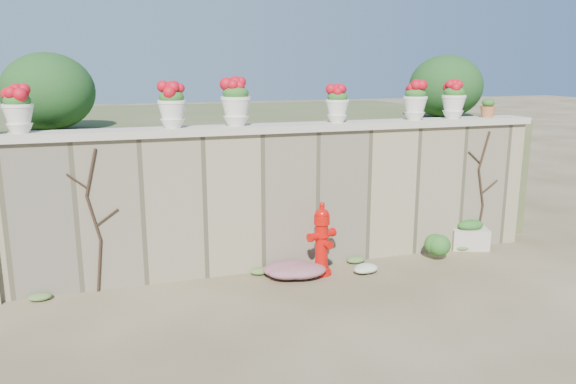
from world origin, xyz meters
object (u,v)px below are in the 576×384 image
object	(u,v)px
fire_hydrant	(322,239)
urn_pot_0	(18,110)
planter_box	(470,235)
terracotta_pot	(488,109)

from	to	relation	value
fire_hydrant	urn_pot_0	bearing A→B (deg)	150.86
fire_hydrant	planter_box	bearing A→B (deg)	-14.17
urn_pot_0	terracotta_pot	distance (m)	6.87
planter_box	terracotta_pot	world-z (taller)	terracotta_pot
fire_hydrant	urn_pot_0	size ratio (longest dim) A/B	1.82
fire_hydrant	planter_box	world-z (taller)	fire_hydrant
urn_pot_0	terracotta_pot	world-z (taller)	urn_pot_0
urn_pot_0	terracotta_pot	size ratio (longest dim) A/B	2.00
planter_box	terracotta_pot	distance (m)	2.06
terracotta_pot	planter_box	bearing A→B (deg)	-144.97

